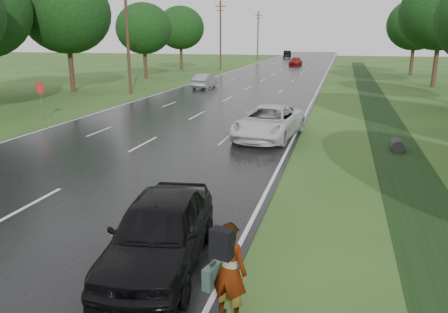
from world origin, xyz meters
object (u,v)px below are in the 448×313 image
pedestrian (228,270)px  silver_sedan (205,81)px  white_pickup (269,122)px  road_sign (40,94)px  dark_sedan (160,231)px

pedestrian → silver_sedan: size_ratio=0.45×
silver_sedan → white_pickup: bearing=117.4°
white_pickup → silver_sedan: (-9.62, 19.92, -0.10)m
pedestrian → silver_sedan: bearing=-57.7°
white_pickup → pedestrian: bearing=-76.1°
pedestrian → road_sign: bearing=-30.8°
road_sign → silver_sedan: bearing=76.9°
dark_sedan → silver_sedan: size_ratio=1.14×
road_sign → dark_sedan: (13.76, -14.26, -0.79)m
road_sign → silver_sedan: road_sign is taller
pedestrian → silver_sedan: (-11.29, 34.52, -0.24)m
dark_sedan → road_sign: bearing=126.0°
road_sign → dark_sedan: bearing=-46.0°
white_pickup → silver_sedan: size_ratio=1.36×
road_sign → dark_sedan: 19.83m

